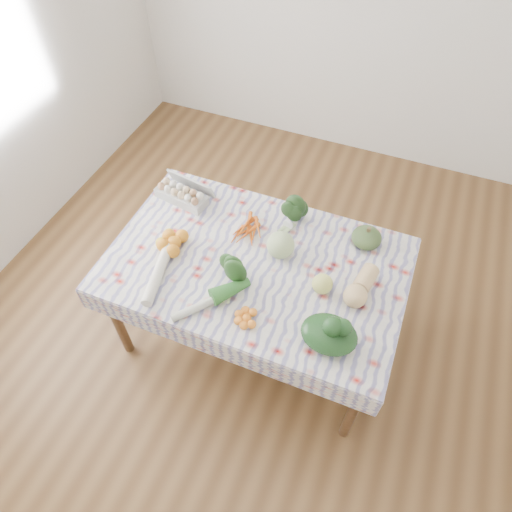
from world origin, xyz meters
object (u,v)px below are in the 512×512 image
(dining_table, at_px, (256,272))
(egg_carton, at_px, (181,195))
(kabocha_squash, at_px, (367,238))
(butternut_squash, at_px, (361,285))
(cabbage, at_px, (281,245))
(grapefruit, at_px, (322,284))

(dining_table, xyz_separation_m, egg_carton, (-0.62, 0.29, 0.13))
(dining_table, bearing_deg, egg_carton, 154.96)
(kabocha_squash, relative_size, butternut_squash, 0.64)
(kabocha_squash, relative_size, cabbage, 1.10)
(egg_carton, relative_size, grapefruit, 3.03)
(dining_table, height_order, butternut_squash, butternut_squash)
(kabocha_squash, height_order, grapefruit, kabocha_squash)
(egg_carton, distance_m, cabbage, 0.75)
(kabocha_squash, xyz_separation_m, butternut_squash, (0.05, -0.34, 0.01))
(cabbage, height_order, butternut_squash, cabbage)
(egg_carton, bearing_deg, kabocha_squash, 13.19)
(cabbage, bearing_deg, kabocha_squash, 30.64)
(cabbage, xyz_separation_m, grapefruit, (0.29, -0.15, -0.02))
(dining_table, xyz_separation_m, butternut_squash, (0.59, 0.02, 0.15))
(kabocha_squash, bearing_deg, cabbage, -149.36)
(kabocha_squash, distance_m, butternut_squash, 0.35)
(egg_carton, distance_m, kabocha_squash, 1.16)
(grapefruit, bearing_deg, egg_carton, 161.83)
(dining_table, relative_size, egg_carton, 4.76)
(egg_carton, bearing_deg, butternut_squash, -3.14)
(dining_table, relative_size, cabbage, 10.18)
(dining_table, height_order, grapefruit, grapefruit)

